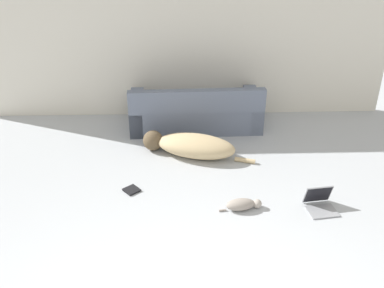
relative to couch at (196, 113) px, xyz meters
The scene contains 6 objects.
wall_back 1.28m from the couch, 108.15° to the left, with size 6.67×0.06×2.76m.
couch is the anchor object (origin of this frame).
dog 0.91m from the couch, 96.51° to the right, with size 1.59×0.84×0.30m.
cat 2.25m from the couch, 78.34° to the right, with size 0.51×0.21×0.13m.
laptop_open 2.57m from the couch, 58.54° to the right, with size 0.36×0.37×0.25m.
book_black 1.99m from the couch, 115.62° to the right, with size 0.24×0.24×0.02m.
Camera 1 is at (-0.07, -1.99, 2.95)m, focal length 40.00 mm.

